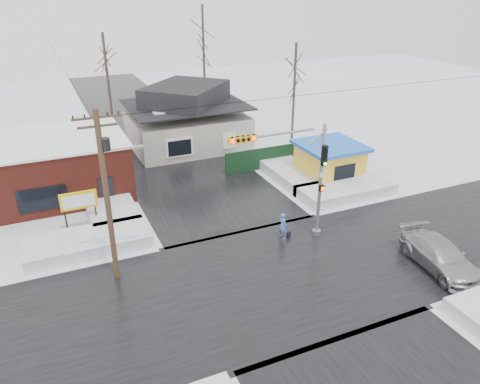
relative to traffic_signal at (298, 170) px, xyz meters
name	(u,v)px	position (x,y,z in m)	size (l,w,h in m)	color
ground	(283,276)	(-2.43, -2.97, -4.54)	(120.00, 120.00, 0.00)	white
road_ns	(283,276)	(-2.43, -2.97, -4.53)	(10.00, 120.00, 0.02)	black
road_ew	(283,276)	(-2.43, -2.97, -4.53)	(120.00, 10.00, 0.02)	black
snowbank_nw	(88,242)	(-11.43, 4.03, -4.14)	(7.00, 3.00, 0.80)	white
snowbank_ne	(346,190)	(6.57, 4.03, -4.14)	(7.00, 3.00, 0.80)	white
snowbank_nside_w	(108,202)	(-9.43, 9.03, -4.14)	(3.00, 8.00, 0.80)	white
snowbank_nside_e	(287,170)	(4.57, 9.03, -4.14)	(3.00, 8.00, 0.80)	white
traffic_signal	(298,170)	(0.00, 0.00, 0.00)	(6.05, 0.68, 7.00)	gray
utility_pole	(107,188)	(-10.36, 0.53, 0.57)	(3.15, 0.44, 9.00)	#382619
brick_building	(38,168)	(-13.43, 13.03, -2.46)	(12.20, 8.20, 4.12)	maroon
marquee_sign	(79,202)	(-11.43, 6.53, -2.62)	(2.20, 0.21, 2.55)	black
house	(187,119)	(-0.43, 19.03, -1.92)	(10.40, 8.40, 5.76)	beige
kiosk	(329,162)	(7.07, 7.03, -3.08)	(4.60, 4.60, 2.88)	yellow
fence	(270,157)	(4.07, 11.03, -3.64)	(8.00, 0.12, 1.80)	black
tree_far_left	(105,56)	(-6.43, 23.03, 3.41)	(3.00, 3.00, 10.00)	#332821
tree_far_mid	(203,30)	(3.57, 25.03, 5.00)	(3.00, 3.00, 12.00)	#332821
tree_far_right	(295,63)	(9.57, 17.03, 2.62)	(3.00, 3.00, 9.00)	#332821
pedestrian	(283,226)	(-0.57, 0.47, -3.70)	(0.61, 0.40, 1.68)	#4476BF
car	(440,256)	(5.63, -5.72, -3.78)	(2.13, 5.25, 1.52)	#A4A5AB
shopping_bag	(289,235)	(-0.16, 0.43, -4.36)	(0.28, 0.12, 0.35)	black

